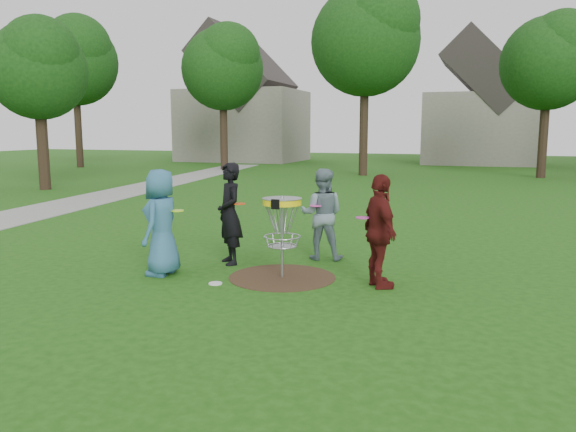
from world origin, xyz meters
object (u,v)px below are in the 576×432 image
(player_blue, at_px, (162,222))
(player_grey, at_px, (322,214))
(player_maroon, at_px, (380,231))
(player_black, at_px, (230,214))
(disc_golf_basket, at_px, (282,217))

(player_blue, relative_size, player_grey, 1.04)
(player_blue, bearing_deg, player_maroon, 92.35)
(player_blue, relative_size, player_maroon, 1.01)
(player_blue, distance_m, player_grey, 3.02)
(player_grey, bearing_deg, player_black, 23.10)
(player_blue, height_order, player_black, player_black)
(disc_golf_basket, bearing_deg, player_maroon, -2.35)
(player_maroon, xyz_separation_m, disc_golf_basket, (-1.64, 0.07, 0.13))
(player_grey, relative_size, player_maroon, 0.97)
(player_black, distance_m, player_grey, 1.76)
(player_grey, bearing_deg, disc_golf_basket, 72.09)
(player_black, height_order, player_maroon, player_black)
(player_maroon, height_order, disc_golf_basket, player_maroon)
(player_maroon, distance_m, disc_golf_basket, 1.64)
(player_maroon, bearing_deg, player_grey, 8.35)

